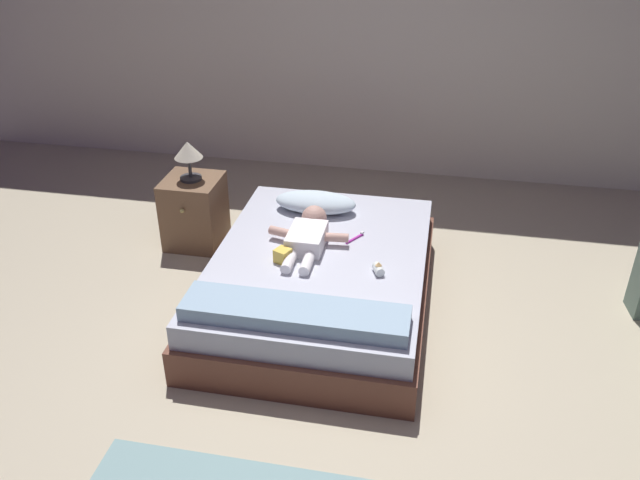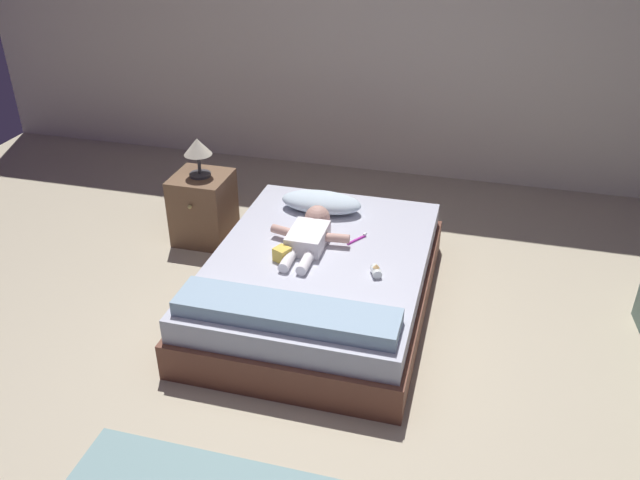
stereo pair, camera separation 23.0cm
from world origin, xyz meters
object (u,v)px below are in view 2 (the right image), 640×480
at_px(toy_block, 282,254).
at_px(baby_bottle, 376,271).
at_px(toothbrush, 357,239).
at_px(nightstand, 204,208).
at_px(lamp, 198,149).
at_px(pillow, 321,202).
at_px(bed, 320,280).
at_px(baby, 310,234).

xyz_separation_m(toy_block, baby_bottle, (0.58, -0.02, -0.01)).
bearing_deg(baby_bottle, toothbrush, 116.97).
height_order(nightstand, lamp, lamp).
distance_m(toothbrush, nightstand, 1.30).
relative_size(pillow, toy_block, 4.97).
relative_size(toothbrush, toy_block, 1.35).
bearing_deg(bed, toy_block, -147.98).
distance_m(baby, toothbrush, 0.31).
bearing_deg(bed, nightstand, 149.96).
relative_size(toothbrush, lamp, 0.53).
distance_m(baby, nightstand, 1.08).
height_order(baby, toy_block, baby).
relative_size(baby, baby_bottle, 6.35).
bearing_deg(nightstand, bed, -30.04).
xyz_separation_m(pillow, toothbrush, (0.32, -0.33, -0.06)).
bearing_deg(pillow, baby, -84.41).
bearing_deg(toy_block, bed, 32.02).
bearing_deg(toy_block, baby, 67.18).
bearing_deg(baby, nightstand, 152.92).
relative_size(pillow, nightstand, 1.09).
xyz_separation_m(toothbrush, nightstand, (-1.23, 0.38, -0.13)).
bearing_deg(pillow, lamp, 177.17).
distance_m(baby, baby_bottle, 0.54).
distance_m(nightstand, lamp, 0.46).
distance_m(bed, baby_bottle, 0.46).
height_order(lamp, toy_block, lamp).
distance_m(toothbrush, lamp, 1.33).
bearing_deg(baby, lamp, 152.91).
bearing_deg(lamp, baby, -27.09).
relative_size(bed, baby, 2.79).
bearing_deg(baby_bottle, bed, 158.75).
bearing_deg(toy_block, baby_bottle, -1.92).
bearing_deg(toy_block, pillow, 84.97).
relative_size(lamp, baby_bottle, 2.77).
bearing_deg(toothbrush, bed, -128.60).
bearing_deg(toothbrush, toy_block, -137.26).
distance_m(baby, toy_block, 0.27).
bearing_deg(pillow, toy_block, -95.03).
bearing_deg(baby, pillow, 95.59).
xyz_separation_m(bed, toy_block, (-0.20, -0.13, 0.23)).
distance_m(bed, baby, 0.30).
xyz_separation_m(toothbrush, baby_bottle, (0.19, -0.38, 0.02)).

